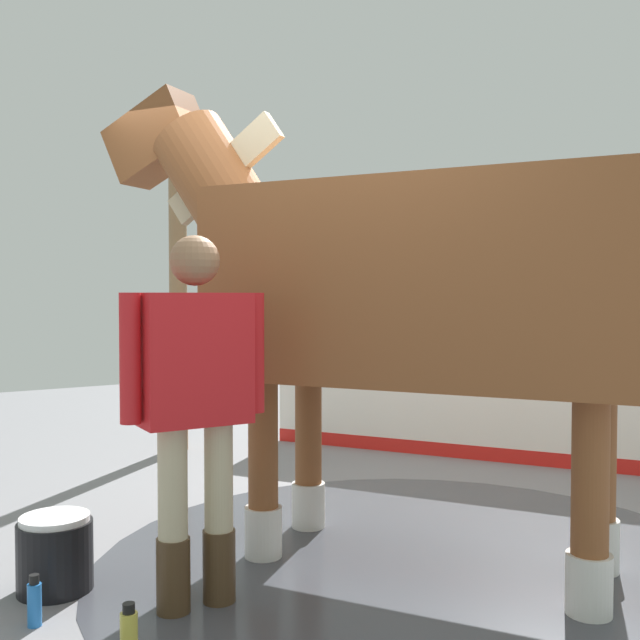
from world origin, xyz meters
name	(u,v)px	position (x,y,z in m)	size (l,w,h in m)	color
ground_plane	(382,548)	(0.00, 0.00, -0.01)	(16.00, 16.00, 0.02)	gray
wet_patch	(426,563)	(0.33, 0.03, 0.00)	(3.46, 3.46, 0.00)	#42444C
barrier_wall	(515,399)	(-0.98, 2.17, 0.53)	(3.81, 2.37, 1.15)	white
roof_post_near	(178,274)	(-3.00, 0.03, 1.59)	(0.16, 0.16, 3.18)	olive
horse	(404,284)	(0.22, -0.03, 1.46)	(3.14, 2.17, 2.63)	brown
handler	(196,394)	(0.15, -1.18, 0.96)	(0.24, 0.67, 1.66)	#47331E
wash_bucket	(55,554)	(-0.38, -1.66, 0.18)	(0.35, 0.35, 0.36)	black
bottle_shampoo	(129,633)	(0.43, -1.58, 0.10)	(0.07, 0.07, 0.21)	#D8CC4C
bottle_spray	(34,603)	(-0.05, -1.83, 0.10)	(0.06, 0.06, 0.22)	blue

